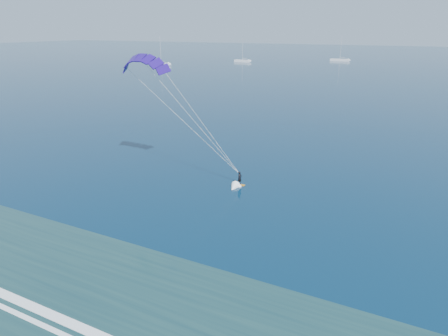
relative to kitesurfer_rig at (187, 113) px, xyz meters
name	(u,v)px	position (x,y,z in m)	size (l,w,h in m)	color
kitesurfer_rig	(187,113)	(0.00, 0.00, 0.00)	(16.67, 4.13, 15.71)	#B87615
sailboat_0	(161,64)	(-94.49, 127.19, -7.49)	(10.00, 2.40, 13.42)	silver
sailboat_1	(242,61)	(-66.56, 162.18, -7.49)	(8.88, 2.40, 12.16)	silver
sailboat_2	(340,60)	(-21.54, 192.70, -7.49)	(10.23, 2.40, 13.59)	silver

